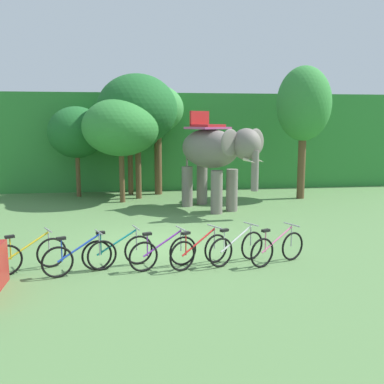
{
  "coord_description": "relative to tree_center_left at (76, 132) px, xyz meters",
  "views": [
    {
      "loc": [
        -0.82,
        -11.9,
        3.4
      ],
      "look_at": [
        0.96,
        1.0,
        1.3
      ],
      "focal_mm": 41.39,
      "sensor_mm": 36.0,
      "label": 1
    }
  ],
  "objects": [
    {
      "name": "ground_plane",
      "position": [
        3.2,
        -8.47,
        -2.89
      ],
      "size": [
        80.0,
        80.0,
        0.0
      ],
      "primitive_type": "plane",
      "color": "#567F47"
    },
    {
      "name": "bike_pink",
      "position": [
        5.81,
        -10.51,
        -2.5
      ],
      "size": [
        1.56,
        0.83,
        0.92
      ],
      "color": "black",
      "rests_on": "ground"
    },
    {
      "name": "bike_purple",
      "position": [
        3.08,
        -10.48,
        -2.5
      ],
      "size": [
        1.63,
        0.71,
        0.92
      ],
      "color": "black",
      "rests_on": "ground"
    },
    {
      "name": "tree_center_right",
      "position": [
        2.69,
        -0.89,
        0.99
      ],
      "size": [
        3.45,
        3.45,
        5.39
      ],
      "color": "brown",
      "rests_on": "ground"
    },
    {
      "name": "bike_blue",
      "position": [
        1.2,
        -10.6,
        -2.5
      ],
      "size": [
        1.61,
        0.75,
        0.92
      ],
      "color": "black",
      "rests_on": "ground"
    },
    {
      "name": "bike_teal",
      "position": [
        2.03,
        -10.25,
        -2.5
      ],
      "size": [
        1.65,
        0.66,
        0.92
      ],
      "color": "black",
      "rests_on": "ground"
    },
    {
      "name": "tree_far_left",
      "position": [
        3.63,
        0.15,
        0.99
      ],
      "size": [
        2.39,
        2.39,
        5.01
      ],
      "color": "brown",
      "rests_on": "ground"
    },
    {
      "name": "tree_far_right",
      "position": [
        1.99,
        -1.72,
        0.25
      ],
      "size": [
        3.17,
        3.17,
        4.34
      ],
      "color": "brown",
      "rests_on": "ground"
    },
    {
      "name": "bike_red",
      "position": [
        3.92,
        -10.48,
        -2.5
      ],
      "size": [
        1.52,
        0.89,
        0.92
      ],
      "color": "black",
      "rests_on": "ground"
    },
    {
      "name": "tree_center",
      "position": [
        2.34,
        0.25,
        0.33
      ],
      "size": [
        3.03,
        3.03,
        4.56
      ],
      "color": "brown",
      "rests_on": "ground"
    },
    {
      "name": "elephant",
      "position": [
        5.54,
        -3.86,
        -0.69
      ],
      "size": [
        3.2,
        4.07,
        3.78
      ],
      "color": "slate",
      "rests_on": "ground"
    },
    {
      "name": "bike_yellow",
      "position": [
        0.04,
        -10.26,
        -2.5
      ],
      "size": [
        1.54,
        0.86,
        0.92
      ],
      "color": "black",
      "rests_on": "ground"
    },
    {
      "name": "tree_center_left",
      "position": [
        0.0,
        0.0,
        0.0
      ],
      "size": [
        2.52,
        2.52,
        4.04
      ],
      "color": "brown",
      "rests_on": "ground"
    },
    {
      "name": "tree_right",
      "position": [
        9.8,
        -1.86,
        1.2
      ],
      "size": [
        2.34,
        2.34,
        5.73
      ],
      "color": "brown",
      "rests_on": "ground"
    },
    {
      "name": "foliage_hedge",
      "position": [
        3.2,
        4.19,
        -0.52
      ],
      "size": [
        36.0,
        6.0,
        4.73
      ],
      "primitive_type": "cube",
      "color": "#338438",
      "rests_on": "ground"
    },
    {
      "name": "bike_white",
      "position": [
        4.85,
        -10.34,
        -2.5
      ],
      "size": [
        1.53,
        0.87,
        0.92
      ],
      "color": "black",
      "rests_on": "ground"
    }
  ]
}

